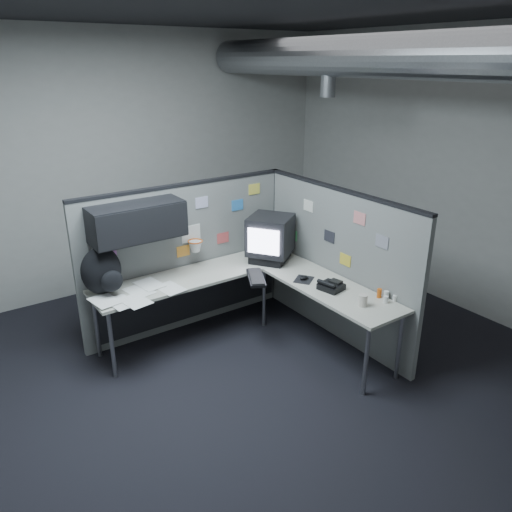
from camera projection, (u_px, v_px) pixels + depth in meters
room at (315, 149)px, 4.33m from camera, size 5.62×5.62×3.22m
partition_back at (175, 245)px, 5.24m from camera, size 2.44×0.42×1.63m
partition_right at (336, 263)px, 5.25m from camera, size 0.07×2.23×1.63m
desk at (235, 287)px, 5.19m from camera, size 2.31×2.11×0.73m
monitor at (270, 238)px, 5.48m from camera, size 0.62×0.62×0.51m
keyboard at (256, 277)px, 5.08m from camera, size 0.34×0.46×0.04m
mouse at (304, 278)px, 5.07m from camera, size 0.27×0.26×0.05m
phone at (331, 286)px, 4.84m from camera, size 0.23×0.25×0.10m
bottles at (385, 296)px, 4.64m from camera, size 0.14×0.17×0.09m
cup at (363, 300)px, 4.52m from camera, size 0.09×0.09×0.11m
papers at (137, 294)px, 4.74m from camera, size 0.89×0.61×0.02m
backpack at (102, 272)px, 4.69m from camera, size 0.40×0.37×0.47m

